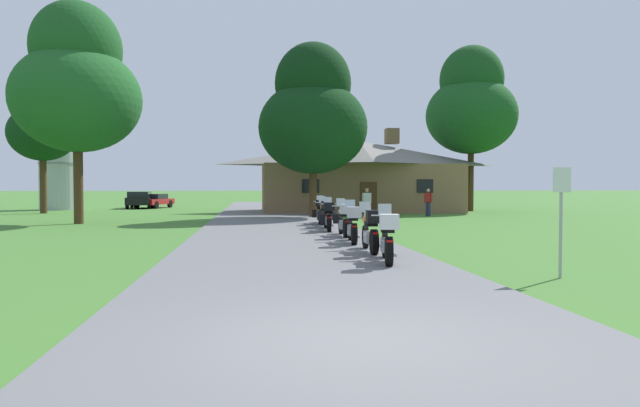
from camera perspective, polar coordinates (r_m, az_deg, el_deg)
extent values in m
plane|color=#42752D|center=(25.97, -4.69, -2.17)|extent=(500.00, 500.00, 0.00)
cube|color=slate|center=(23.97, -4.49, -2.42)|extent=(6.40, 80.00, 0.06)
cylinder|color=black|center=(13.25, 6.81, -4.26)|extent=(0.22, 0.65, 0.64)
cylinder|color=black|center=(11.82, 7.24, -4.98)|extent=(0.27, 0.66, 0.64)
cube|color=silver|center=(12.51, 7.02, -4.34)|extent=(0.36, 0.60, 0.30)
ellipsoid|color=gold|center=(12.73, 6.95, -2.20)|extent=(0.39, 0.57, 0.26)
cube|color=black|center=(12.28, 7.09, -2.77)|extent=(0.37, 0.56, 0.10)
cylinder|color=silver|center=(13.16, 6.83, -1.24)|extent=(0.65, 0.15, 0.03)
cylinder|color=silver|center=(13.22, 6.82, -2.71)|extent=(0.10, 0.24, 0.73)
cube|color=#B2BCC6|center=(13.25, 6.81, -0.62)|extent=(0.33, 0.17, 0.27)
sphere|color=silver|center=(13.17, 6.83, -1.85)|extent=(0.11, 0.11, 0.11)
cube|color=silver|center=(11.72, 7.27, -1.90)|extent=(0.46, 0.43, 0.32)
cube|color=red|center=(11.58, 7.32, -4.01)|extent=(0.14, 0.05, 0.06)
cylinder|color=silver|center=(12.16, 7.79, -5.27)|extent=(0.17, 0.55, 0.07)
cylinder|color=black|center=(15.19, 4.78, -3.49)|extent=(0.15, 0.65, 0.64)
cylinder|color=black|center=(13.77, 5.69, -4.03)|extent=(0.19, 0.65, 0.64)
cube|color=silver|center=(14.46, 5.23, -3.52)|extent=(0.29, 0.57, 0.30)
ellipsoid|color=orange|center=(14.68, 5.07, -1.68)|extent=(0.33, 0.54, 0.26)
cube|color=black|center=(14.23, 5.36, -2.15)|extent=(0.31, 0.53, 0.10)
cylinder|color=silver|center=(15.10, 4.81, -0.86)|extent=(0.66, 0.07, 0.03)
cylinder|color=silver|center=(15.16, 4.79, -2.14)|extent=(0.07, 0.24, 0.73)
cube|color=#B2BCC6|center=(15.19, 4.76, -0.31)|extent=(0.33, 0.13, 0.27)
sphere|color=silver|center=(15.11, 4.81, -1.39)|extent=(0.11, 0.11, 0.11)
cube|color=black|center=(13.68, 5.74, -1.38)|extent=(0.42, 0.38, 0.32)
cube|color=red|center=(13.54, 5.85, -3.18)|extent=(0.14, 0.04, 0.06)
cylinder|color=silver|center=(14.12, 6.04, -4.30)|extent=(0.10, 0.55, 0.07)
cylinder|color=black|center=(17.51, 3.19, -2.80)|extent=(0.17, 0.65, 0.64)
cylinder|color=black|center=(16.08, 3.60, -3.20)|extent=(0.22, 0.65, 0.64)
cube|color=silver|center=(16.77, 3.39, -2.79)|extent=(0.31, 0.58, 0.30)
ellipsoid|color=#1E3899|center=(17.00, 3.32, -1.21)|extent=(0.35, 0.55, 0.26)
cube|color=black|center=(16.55, 3.45, -1.60)|extent=(0.33, 0.55, 0.10)
cylinder|color=silver|center=(17.43, 3.20, -0.51)|extent=(0.66, 0.10, 0.03)
cylinder|color=silver|center=(17.49, 3.19, -1.62)|extent=(0.08, 0.24, 0.73)
cube|color=#B2BCC6|center=(17.52, 3.18, -0.04)|extent=(0.33, 0.14, 0.27)
sphere|color=silver|center=(17.43, 3.20, -0.97)|extent=(0.11, 0.11, 0.11)
cube|color=#B7B7BC|center=(15.99, 3.62, -0.93)|extent=(0.43, 0.40, 0.32)
cube|color=red|center=(15.84, 3.67, -2.46)|extent=(0.14, 0.04, 0.06)
cylinder|color=silver|center=(16.42, 3.99, -3.45)|extent=(0.12, 0.55, 0.07)
cylinder|color=black|center=(19.78, 2.20, -2.28)|extent=(0.13, 0.64, 0.64)
cylinder|color=black|center=(18.36, 2.75, -2.59)|extent=(0.18, 0.65, 0.64)
cube|color=silver|center=(19.05, 2.47, -2.25)|extent=(0.28, 0.57, 0.30)
ellipsoid|color=#B2B5BC|center=(19.28, 2.38, -0.86)|extent=(0.32, 0.53, 0.26)
cube|color=black|center=(18.83, 2.55, -1.20)|extent=(0.30, 0.53, 0.10)
cylinder|color=silver|center=(19.71, 2.21, -0.25)|extent=(0.66, 0.06, 0.03)
cylinder|color=silver|center=(19.76, 2.20, -1.24)|extent=(0.07, 0.24, 0.73)
cube|color=#B2BCC6|center=(19.80, 2.18, 0.16)|extent=(0.32, 0.12, 0.27)
sphere|color=silver|center=(19.71, 2.21, -0.66)|extent=(0.11, 0.11, 0.11)
cube|color=#B7B7BC|center=(18.27, 2.78, -0.60)|extent=(0.41, 0.38, 0.32)
cube|color=red|center=(18.13, 2.85, -1.93)|extent=(0.14, 0.04, 0.06)
cylinder|color=silver|center=(18.70, 3.05, -2.82)|extent=(0.09, 0.55, 0.07)
cylinder|color=black|center=(22.15, 0.82, -1.85)|extent=(0.18, 0.65, 0.64)
cylinder|color=black|center=(20.71, 0.96, -2.10)|extent=(0.22, 0.65, 0.64)
cube|color=silver|center=(21.40, 0.89, -1.81)|extent=(0.32, 0.58, 0.30)
ellipsoid|color=black|center=(21.64, 0.87, -0.58)|extent=(0.35, 0.55, 0.26)
cube|color=black|center=(21.19, 0.91, -0.87)|extent=(0.33, 0.55, 0.10)
cylinder|color=silver|center=(22.07, 0.83, -0.04)|extent=(0.66, 0.10, 0.03)
cylinder|color=silver|center=(22.13, 0.82, -0.92)|extent=(0.08, 0.24, 0.73)
cube|color=#B2BCC6|center=(22.17, 0.82, 0.33)|extent=(0.33, 0.14, 0.27)
sphere|color=silver|center=(22.08, 0.83, -0.41)|extent=(0.11, 0.11, 0.11)
cube|color=black|center=(20.63, 0.97, -0.33)|extent=(0.43, 0.40, 0.32)
cube|color=red|center=(20.48, 0.99, -1.51)|extent=(0.14, 0.04, 0.06)
cylinder|color=silver|center=(21.04, 1.31, -2.31)|extent=(0.13, 0.55, 0.07)
cube|color=black|center=(20.74, 0.24, -1.59)|extent=(0.24, 0.42, 0.36)
cube|color=black|center=(20.76, 1.68, -1.59)|extent=(0.24, 0.42, 0.36)
cylinder|color=black|center=(24.27, 0.26, -1.54)|extent=(0.13, 0.64, 0.64)
cylinder|color=black|center=(22.84, 0.63, -1.74)|extent=(0.17, 0.64, 0.64)
cube|color=silver|center=(23.53, 0.45, -1.49)|extent=(0.27, 0.57, 0.30)
ellipsoid|color=orange|center=(23.77, 0.38, -0.38)|extent=(0.31, 0.53, 0.26)
cube|color=black|center=(23.32, 0.50, -0.64)|extent=(0.29, 0.53, 0.10)
cylinder|color=silver|center=(24.20, 0.27, 0.11)|extent=(0.66, 0.05, 0.03)
cylinder|color=silver|center=(24.25, 0.26, -0.69)|extent=(0.07, 0.24, 0.73)
cube|color=#B2BCC6|center=(24.30, 0.25, 0.45)|extent=(0.32, 0.12, 0.27)
sphere|color=silver|center=(24.21, 0.27, -0.22)|extent=(0.11, 0.11, 0.11)
cube|color=black|center=(22.76, 0.65, -0.14)|extent=(0.41, 0.37, 0.32)
cube|color=red|center=(22.61, 0.69, -1.21)|extent=(0.14, 0.03, 0.06)
cylinder|color=silver|center=(23.18, 0.89, -1.94)|extent=(0.08, 0.55, 0.07)
cube|color=black|center=(22.85, -0.03, -1.29)|extent=(0.21, 0.41, 0.36)
cube|color=black|center=(22.91, 1.27, -1.28)|extent=(0.21, 0.41, 0.36)
cylinder|color=black|center=(26.30, 0.01, -1.29)|extent=(0.19, 0.65, 0.64)
cylinder|color=black|center=(24.86, 0.01, -1.46)|extent=(0.23, 0.65, 0.64)
cube|color=silver|center=(25.56, 0.01, -1.24)|extent=(0.33, 0.59, 0.30)
ellipsoid|color=silver|center=(25.80, 0.01, -0.21)|extent=(0.36, 0.55, 0.26)
cube|color=black|center=(25.34, 0.01, -0.45)|extent=(0.34, 0.55, 0.10)
cylinder|color=silver|center=(26.23, 0.01, 0.24)|extent=(0.66, 0.11, 0.03)
cylinder|color=silver|center=(26.28, 0.01, -0.50)|extent=(0.09, 0.24, 0.73)
cube|color=#B2BCC6|center=(26.33, 0.01, 0.55)|extent=(0.33, 0.15, 0.27)
sphere|color=silver|center=(26.23, 0.01, -0.07)|extent=(0.11, 0.11, 0.11)
cube|color=black|center=(24.78, 0.01, 0.01)|extent=(0.44, 0.41, 0.32)
cube|color=red|center=(24.63, 0.02, -0.97)|extent=(0.14, 0.05, 0.06)
cylinder|color=silver|center=(25.19, 0.33, -1.65)|extent=(0.14, 0.55, 0.07)
cube|color=black|center=(24.90, -0.58, -1.04)|extent=(0.25, 0.42, 0.36)
cube|color=black|center=(24.90, 0.61, -1.04)|extent=(0.25, 0.42, 0.36)
cube|color=brown|center=(39.07, 4.04, 1.58)|extent=(13.62, 6.88, 3.34)
pyramid|color=gray|center=(39.14, 4.05, 5.30)|extent=(14.43, 7.29, 1.75)
cube|color=brown|center=(39.79, 7.54, 7.00)|extent=(0.90, 0.90, 1.10)
cube|color=#472D19|center=(35.68, 5.12, 0.57)|extent=(1.10, 0.08, 2.10)
cube|color=black|center=(35.06, -0.98, 1.84)|extent=(1.10, 0.06, 0.90)
cube|color=black|center=(36.67, 10.95, 1.81)|extent=(1.10, 0.06, 0.90)
cylinder|color=navy|center=(33.49, 11.13, -0.59)|extent=(0.14, 0.14, 0.86)
cylinder|color=navy|center=(33.40, 11.40, -0.60)|extent=(0.14, 0.14, 0.86)
cube|color=#A8231E|center=(33.42, 11.28, 0.62)|extent=(0.40, 0.41, 0.56)
cylinder|color=#A8231E|center=(33.54, 10.93, 0.59)|extent=(0.09, 0.09, 0.58)
cylinder|color=#A8231E|center=(33.31, 11.62, 0.58)|extent=(0.09, 0.09, 0.58)
sphere|color=tan|center=(33.42, 11.28, 1.34)|extent=(0.21, 0.21, 0.21)
cylinder|color=navy|center=(33.01, 5.08, -0.60)|extent=(0.14, 0.14, 0.86)
cylinder|color=navy|center=(33.02, 4.77, -0.60)|extent=(0.14, 0.14, 0.86)
cube|color=silver|center=(33.00, 4.93, 0.64)|extent=(0.40, 0.30, 0.56)
cylinder|color=silver|center=(32.99, 5.33, 0.60)|extent=(0.09, 0.09, 0.58)
cylinder|color=silver|center=(33.00, 4.53, 0.60)|extent=(0.09, 0.09, 0.58)
sphere|color=tan|center=(32.99, 4.93, 1.37)|extent=(0.21, 0.21, 0.21)
cylinder|color=#B2AD99|center=(32.99, 4.93, 1.54)|extent=(0.22, 0.22, 0.05)
cylinder|color=#9EA0A5|center=(11.45, 23.92, -1.97)|extent=(0.06, 0.06, 2.10)
cube|color=silver|center=(11.41, 24.02, 2.29)|extent=(0.36, 0.02, 0.48)
cylinder|color=#422D19|center=(41.00, -27.01, 2.00)|extent=(0.44, 0.44, 4.19)
ellipsoid|color=#0F3314|center=(41.16, -27.08, 6.60)|extent=(4.39, 4.39, 3.73)
ellipsoid|color=black|center=(41.35, -27.11, 9.02)|extent=(3.07, 3.07, 3.29)
cylinder|color=#422D19|center=(41.63, 15.52, 2.81)|extent=(0.44, 0.44, 5.20)
ellipsoid|color=#194C1E|center=(41.95, 15.56, 8.86)|extent=(6.60, 6.60, 5.61)
ellipsoid|color=#16441B|center=(42.36, 15.59, 12.40)|extent=(4.62, 4.62, 4.95)
cylinder|color=#422D19|center=(31.28, -0.74, 1.67)|extent=(0.44, 0.44, 3.47)
ellipsoid|color=#0F3314|center=(31.47, -0.74, 7.97)|extent=(6.25, 6.25, 5.31)
ellipsoid|color=black|center=(31.84, -0.74, 12.44)|extent=(4.37, 4.37, 4.68)
cylinder|color=#422D19|center=(28.56, -24.00, 2.39)|extent=(0.44, 0.44, 4.33)
ellipsoid|color=#1E5623|center=(28.86, -24.10, 9.97)|extent=(5.97, 5.97, 5.08)
ellipsoid|color=#1B4E20|center=(29.31, -24.16, 14.59)|extent=(4.18, 4.18, 4.48)
cylinder|color=#B2B7BC|center=(47.44, -25.62, 3.78)|extent=(3.02, 3.02, 7.22)
cone|color=#999EA3|center=(47.76, -25.68, 8.57)|extent=(3.08, 3.08, 0.75)
cylinder|color=gray|center=(47.44, -25.62, 3.78)|extent=(3.11, 3.11, 0.15)
cube|color=black|center=(47.73, -18.33, 0.26)|extent=(2.23, 4.74, 0.60)
cube|color=black|center=(47.53, -18.36, 0.91)|extent=(1.89, 3.35, 0.48)
cylinder|color=black|center=(49.26, -19.12, -0.05)|extent=(0.27, 0.66, 0.64)
cylinder|color=black|center=(49.08, -17.16, -0.04)|extent=(0.27, 0.66, 0.64)
cylinder|color=black|center=(46.43, -19.56, -0.16)|extent=(0.27, 0.66, 0.64)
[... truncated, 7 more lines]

